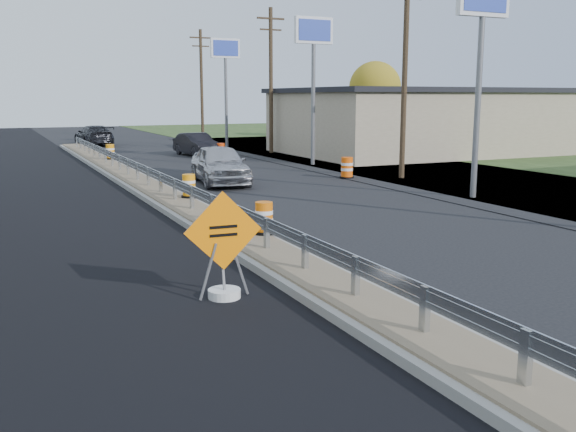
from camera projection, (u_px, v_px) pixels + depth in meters
name	position (u px, v px, depth m)	size (l,w,h in m)	color
ground	(237.00, 240.00, 16.81)	(140.00, 140.00, 0.00)	black
milled_overlay	(31.00, 198.00, 23.88)	(7.20, 120.00, 0.01)	black
median	(161.00, 195.00, 23.91)	(1.60, 55.00, 0.23)	gray
guardrail	(154.00, 175.00, 24.69)	(0.10, 46.15, 0.72)	silver
retail_building_near	(424.00, 120.00, 42.98)	(18.50, 12.50, 4.27)	tan
pylon_sign_south	(482.00, 17.00, 22.68)	(2.20, 0.30, 7.90)	slate
pylon_sign_mid	(314.00, 44.00, 34.26)	(2.20, 0.30, 7.90)	slate
pylon_sign_north	(225.00, 58.00, 46.72)	(2.20, 0.30, 7.90)	slate
utility_pole_smid	(405.00, 69.00, 28.72)	(1.90, 0.26, 9.40)	#473523
utility_pole_nmid	(271.00, 78.00, 42.08)	(1.90, 0.26, 9.40)	#473523
utility_pole_north	(202.00, 83.00, 55.43)	(1.90, 0.26, 9.40)	#473523
tree_far_yellow	(375.00, 88.00, 57.10)	(4.62, 4.62, 6.86)	#473523
caution_sign	(224.00, 272.00, 11.86)	(1.46, 0.61, 2.02)	white
barrel_median_near	(264.00, 219.00, 16.44)	(0.56, 0.56, 0.83)	black
barrel_median_mid	(189.00, 186.00, 22.43)	(0.56, 0.56, 0.81)	black
barrel_median_far	(110.00, 152.00, 36.27)	(0.58, 0.58, 0.85)	black
barrel_shoulder_near	(347.00, 168.00, 29.51)	(0.67, 0.67, 0.98)	black
barrel_shoulder_mid	(221.00, 151.00, 39.79)	(0.60, 0.60, 0.89)	black
barrel_shoulder_far	(193.00, 145.00, 45.58)	(0.53, 0.53, 0.78)	black
car_silver	(220.00, 164.00, 27.72)	(1.98, 4.92, 1.68)	#B2B1B6
car_dark_mid	(197.00, 144.00, 40.99)	(1.53, 4.39, 1.45)	black
car_dark_far	(94.00, 135.00, 49.92)	(2.16, 5.32, 1.55)	black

